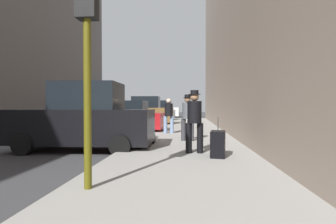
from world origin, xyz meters
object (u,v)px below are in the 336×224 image
Objects in this scene: parked_gray_coupe at (155,113)px; parked_bronze_suv at (144,112)px; traffic_light at (87,25)px; parked_silver_sedan at (166,111)px; pedestrian_with_beanie at (187,115)px; pedestrian_in_jeans at (169,114)px; parked_white_van at (162,110)px; rolling_suitcase at (218,144)px; fire_hydrant at (161,123)px; parked_black_suv at (84,120)px; pedestrian_with_fedora at (194,118)px; parked_red_hatchback at (126,118)px; duffel_bag at (150,139)px.

parked_bronze_suv is at bearing -90.00° from parked_gray_coupe.
traffic_light is at bearing -83.44° from parked_bronze_suv.
pedestrian_with_beanie is at bearing -83.29° from parked_silver_sedan.
pedestrian_in_jeans is (0.62, 8.77, -1.65)m from traffic_light.
parked_silver_sedan is 26.39m from pedestrian_in_jeans.
traffic_light is at bearing -104.54° from pedestrian_with_beanie.
parked_white_van is 20.57m from pedestrian_in_jeans.
parked_bronze_suv is 13.96m from rolling_suitcase.
parked_bronze_suv is 2.70× the size of pedestrian_in_jeans.
traffic_light is at bearing -89.75° from fire_hydrant.
pedestrian_in_jeans is (2.48, -26.27, 0.26)m from parked_silver_sedan.
parked_black_suv is 2.60× the size of pedestrian_with_fedora.
parked_gray_coupe reaches higher than fire_hydrant.
fire_hydrant is (1.80, 1.16, -0.35)m from parked_red_hatchback.
parked_gray_coupe is at bearing 99.22° from fire_hydrant.
parked_gray_coupe is 12.58m from parked_silver_sedan.
parked_black_suv reaches higher than duffel_bag.
fire_hydrant is at bearing 102.83° from pedestrian_with_fedora.
parked_bronze_suv reaches higher than duffel_bag.
parked_black_suv and parked_bronze_suv have the same top height.
parked_bronze_suv is 13.07m from parked_white_van.
parked_red_hatchback is at bearing -90.00° from parked_bronze_suv.
fire_hydrant is at bearing 75.54° from parked_black_suv.
traffic_light is 4.33m from rolling_suitcase.
fire_hydrant reaches higher than duffel_bag.
parked_red_hatchback is 2.50× the size of pedestrian_in_jeans.
pedestrian_in_jeans reaches higher than fire_hydrant.
duffel_bag is at bearing 87.59° from traffic_light.
parked_black_suv is at bearing -90.00° from parked_white_van.
pedestrian_with_fedora is 1.03m from rolling_suitcase.
parked_silver_sedan is 35.14m from traffic_light.
parked_silver_sedan reaches higher than duffel_bag.
parked_white_van is 2.72× the size of pedestrian_in_jeans.
pedestrian_with_fedora is (1.77, 3.36, -1.62)m from traffic_light.
pedestrian_in_jeans is (-0.94, 2.75, -0.03)m from pedestrian_with_beanie.
parked_bronze_suv is at bearing 108.67° from pedestrian_with_beanie.
fire_hydrant is at bearing -80.78° from parked_gray_coupe.
fire_hydrant is 11.57m from traffic_light.
rolling_suitcase reaches higher than fire_hydrant.
parked_gray_coupe is (0.00, 6.34, -0.18)m from parked_bronze_suv.
pedestrian_with_fedora is 1.71× the size of rolling_suitcase.
parked_white_van is at bearing 90.00° from parked_gray_coupe.
pedestrian_with_beanie is (3.41, 1.67, 0.10)m from parked_black_suv.
parked_gray_coupe is at bearing 102.14° from rolling_suitcase.
parked_bronze_suv reaches higher than parked_gray_coupe.
parked_black_suv is 1.08× the size of parked_red_hatchback.
parked_gray_coupe is 4.05× the size of rolling_suitcase.
parked_white_van reaches higher than duffel_bag.
parked_white_van is 26.08m from pedestrian_with_fedora.
duffel_bag is at bearing -83.09° from parked_gray_coupe.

